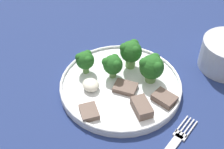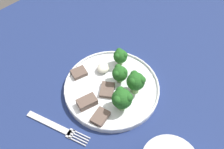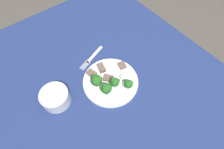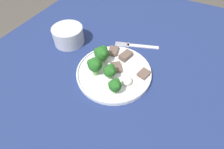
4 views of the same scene
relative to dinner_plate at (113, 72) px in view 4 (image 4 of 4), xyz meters
The scene contains 14 objects.
ground_plane 0.72m from the dinner_plate, behind, with size 8.00×8.00×0.00m, color #4C4742.
table 0.09m from the dinner_plate, behind, with size 1.37×1.02×0.71m.
dinner_plate is the anchor object (origin of this frame).
fork 0.17m from the dinner_plate, ahead, with size 0.07×0.17×0.00m.
cream_bowl 0.25m from the dinner_plate, 73.60° to the left, with size 0.12×0.12×0.07m.
broccoli_floret_near_rim_left 0.09m from the dinner_plate, 148.98° to the right, with size 0.04×0.04×0.05m.
broccoli_floret_center_left 0.05m from the dinner_plate, behind, with size 0.04×0.04×0.05m.
broccoli_floret_back_left 0.07m from the dinner_plate, 126.96° to the left, with size 0.05×0.05×0.07m.
broccoli_floret_front_left 0.07m from the dinner_plate, 67.35° to the left, with size 0.05×0.05×0.06m.
meat_slice_front_slice 0.02m from the dinner_plate, ahead, with size 0.06×0.05×0.01m.
meat_slice_middle_slice 0.10m from the dinner_plate, 27.37° to the left, with size 0.05×0.04×0.01m.
meat_slice_rear_slice 0.08m from the dinner_plate, ahead, with size 0.05×0.04×0.02m.
meat_slice_edge_slice 0.10m from the dinner_plate, 71.22° to the right, with size 0.05×0.04×0.01m.
sauce_dollop 0.07m from the dinner_plate, 109.02° to the right, with size 0.04×0.03×0.02m.
Camera 4 is at (-0.33, -0.18, 1.16)m, focal length 28.00 mm.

